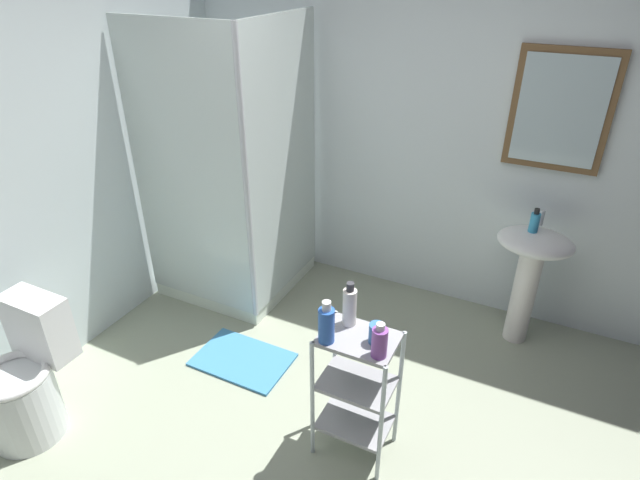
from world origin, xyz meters
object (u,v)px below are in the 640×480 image
pedestal_sink (530,265)px  rinse_cup (377,334)px  conditioner_bottle_purple (380,342)px  hand_soap_bottle (535,222)px  bath_mat (243,360)px  shower_stall (238,236)px  toilet (26,383)px  storage_cart (357,385)px  lotion_bottle_white (350,306)px  shampoo_bottle_blue (326,324)px

pedestal_sink → rinse_cup: rinse_cup is taller
pedestal_sink → conditioner_bottle_purple: size_ratio=4.62×
hand_soap_bottle → bath_mat: (-1.50, -1.03, -0.87)m
shower_stall → toilet: bearing=-98.8°
toilet → storage_cart: (1.62, 0.64, 0.12)m
lotion_bottle_white → conditioner_bottle_purple: 0.26m
shampoo_bottle_blue → lotion_bottle_white: bearing=75.1°
toilet → bath_mat: toilet is taller
pedestal_sink → hand_soap_bottle: bearing=173.5°
pedestal_sink → storage_cart: bearing=-115.7°
hand_soap_bottle → rinse_cup: (-0.52, -1.31, -0.09)m
shampoo_bottle_blue → conditioner_bottle_purple: bearing=3.1°
shampoo_bottle_blue → hand_soap_bottle: bearing=62.7°
lotion_bottle_white → rinse_cup: lotion_bottle_white is taller
storage_cart → hand_soap_bottle: 1.51m
storage_cart → shampoo_bottle_blue: size_ratio=3.38×
conditioner_bottle_purple → shampoo_bottle_blue: bearing=-176.9°
toilet → lotion_bottle_white: bearing=25.0°
toilet → shampoo_bottle_blue: size_ratio=3.47×
shampoo_bottle_blue → toilet: bearing=-159.6°
storage_cart → lotion_bottle_white: bearing=137.8°
pedestal_sink → shampoo_bottle_blue: (-0.76, -1.40, 0.26)m
shower_stall → storage_cart: 1.69m
shower_stall → rinse_cup: 1.78m
shower_stall → pedestal_sink: shower_stall is taller
storage_cart → bath_mat: 1.04m
shampoo_bottle_blue → shower_stall: bearing=139.1°
conditioner_bottle_purple → bath_mat: (-1.03, 0.36, -0.81)m
conditioner_bottle_purple → rinse_cup: (-0.04, 0.08, -0.03)m
toilet → storage_cart: bearing=21.7°
toilet → shampoo_bottle_blue: bearing=20.4°
rinse_cup → shower_stall: bearing=145.9°
storage_cart → rinse_cup: 0.36m
hand_soap_bottle → conditioner_bottle_purple: 1.47m
pedestal_sink → hand_soap_bottle: hand_soap_bottle is taller
storage_cart → shampoo_bottle_blue: (-0.13, -0.09, 0.40)m
lotion_bottle_white → conditioner_bottle_purple: bearing=-35.7°
shampoo_bottle_blue → conditioner_bottle_purple: 0.25m
storage_cart → bath_mat: (-0.90, 0.29, -0.43)m
shower_stall → shampoo_bottle_blue: 1.68m
pedestal_sink → toilet: size_ratio=1.07×
shower_stall → rinse_cup: shower_stall is taller
toilet → rinse_cup: bearing=20.8°
toilet → conditioner_bottle_purple: bearing=18.0°
rinse_cup → bath_mat: 1.29m
hand_soap_bottle → lotion_bottle_white: 1.42m
shower_stall → hand_soap_bottle: size_ratio=12.96×
shower_stall → shampoo_bottle_blue: size_ratio=9.13×
toilet → pedestal_sink: bearing=41.0°
shampoo_bottle_blue → bath_mat: bearing=154.1°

